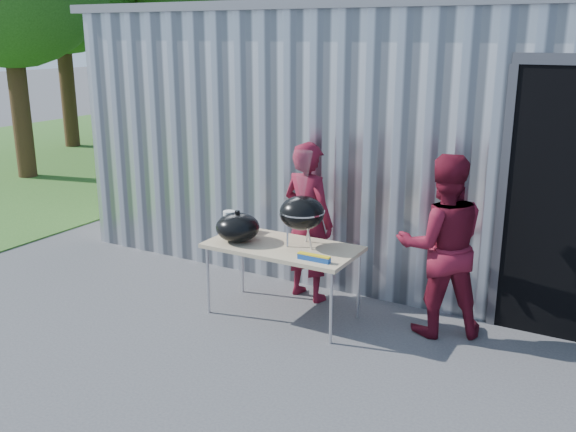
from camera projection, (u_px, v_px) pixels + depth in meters
The scene contains 11 objects.
ground at pixel (221, 345), 5.89m from camera, with size 80.00×80.00×0.00m, color #434346.
building at pixel (463, 125), 8.88m from camera, with size 8.20×6.20×3.10m.
grass_patch at pixel (55, 154), 15.17m from camera, with size 10.00×12.00×0.02m, color #2D591E.
folding_table at pixel (282, 249), 6.32m from camera, with size 1.50×0.75×0.75m.
kettle_grill at pixel (302, 205), 6.18m from camera, with size 0.45×0.45×0.94m.
grill_lid at pixel (238, 227), 6.41m from camera, with size 0.44×0.44×0.32m.
paper_towels at pixel (229, 224), 6.51m from camera, with size 0.12×0.12×0.28m, color white.
white_tub at pixel (247, 227), 6.73m from camera, with size 0.20×0.15×0.10m, color white.
foil_box at pixel (314, 258), 5.87m from camera, with size 0.32×0.05×0.06m.
person_cook at pixel (308, 222), 6.75m from camera, with size 0.62×0.41×1.70m, color maroon.
person_bystander at pixel (442, 246), 5.94m from camera, with size 0.84×0.65×1.73m, color maroon.
Camera 1 is at (3.17, -4.35, 2.76)m, focal length 40.00 mm.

